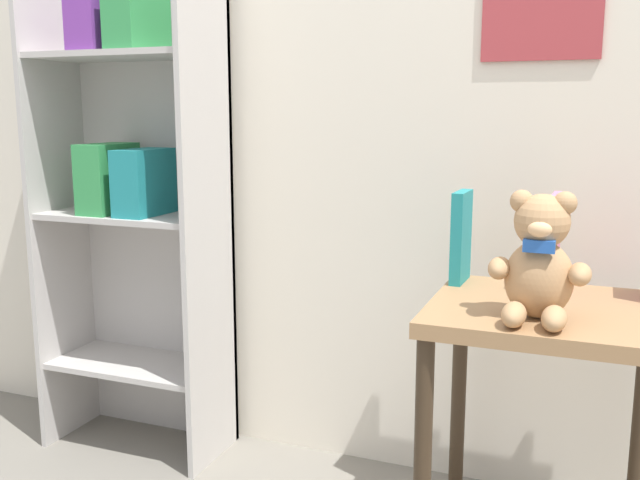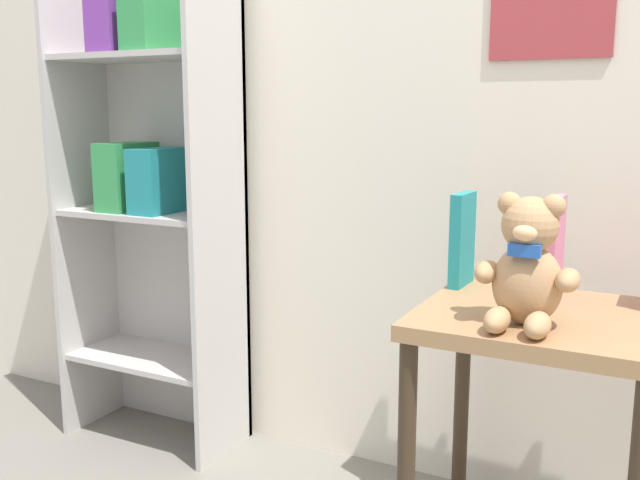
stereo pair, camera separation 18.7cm
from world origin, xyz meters
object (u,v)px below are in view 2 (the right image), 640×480
bookshelf_side (154,181)px  book_standing_teal (462,239)px  teddy_bear (527,266)px  book_standing_pink (555,247)px  display_table (538,361)px

bookshelf_side → book_standing_teal: size_ratio=6.43×
bookshelf_side → teddy_bear: 1.30m
book_standing_pink → display_table: bearing=-88.9°
display_table → book_standing_pink: (0.00, 0.15, 0.24)m
bookshelf_side → book_standing_pink: 1.28m
display_table → book_standing_pink: 0.28m
teddy_bear → book_standing_pink: size_ratio=1.14×
teddy_bear → book_standing_teal: (-0.22, 0.28, -0.01)m
teddy_bear → book_standing_pink: 0.26m
book_standing_pink → teddy_bear: bearing=-91.8°
display_table → book_standing_teal: (-0.23, 0.16, 0.23)m
display_table → teddy_bear: size_ratio=2.34×
book_standing_teal → book_standing_pink: bearing=-2.4°
bookshelf_side → book_standing_pink: (1.27, -0.07, -0.09)m
bookshelf_side → teddy_bear: size_ratio=5.52×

